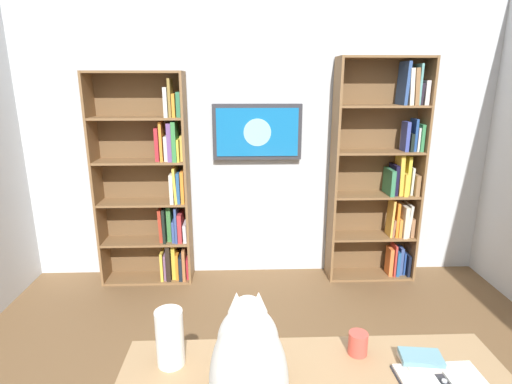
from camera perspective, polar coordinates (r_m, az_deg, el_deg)
name	(u,v)px	position (r m, az deg, el deg)	size (l,w,h in m)	color
wall_back	(259,138)	(3.85, 0.49, 7.59)	(4.52, 0.06, 2.70)	silver
bookshelf_left	(386,173)	(3.97, 17.92, 2.55)	(0.83, 0.28, 2.08)	brown
bookshelf_right	(155,187)	(3.85, -14.04, 0.62)	(0.85, 0.28, 1.96)	brown
wall_mounted_tv	(257,132)	(3.76, 0.17, 8.49)	(0.82, 0.07, 0.51)	#333338
cat	(248,361)	(1.50, -1.09, -22.85)	(0.26, 0.70, 0.35)	white
open_binder	(444,383)	(1.81, 25.07, -23.28)	(0.34, 0.23, 0.02)	#26262B
paper_towel_roll	(170,338)	(1.73, -12.09, -19.52)	(0.11, 0.11, 0.24)	white
coffee_mug	(358,343)	(1.84, 14.22, -20.04)	(0.08, 0.08, 0.10)	#D84C3F
desk_book_stack	(421,360)	(1.87, 22.32, -21.13)	(0.17, 0.13, 0.04)	beige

